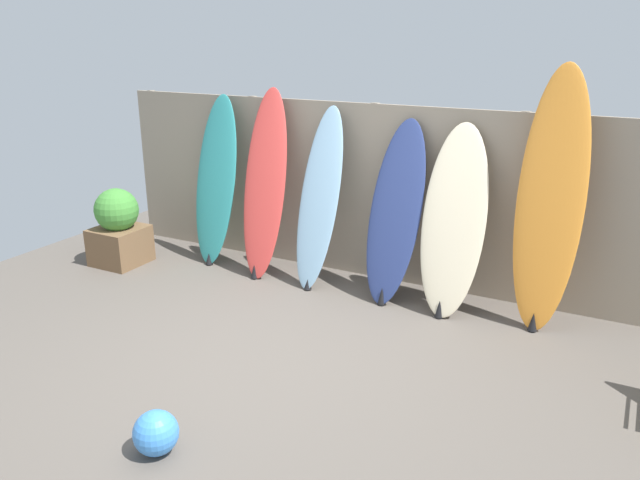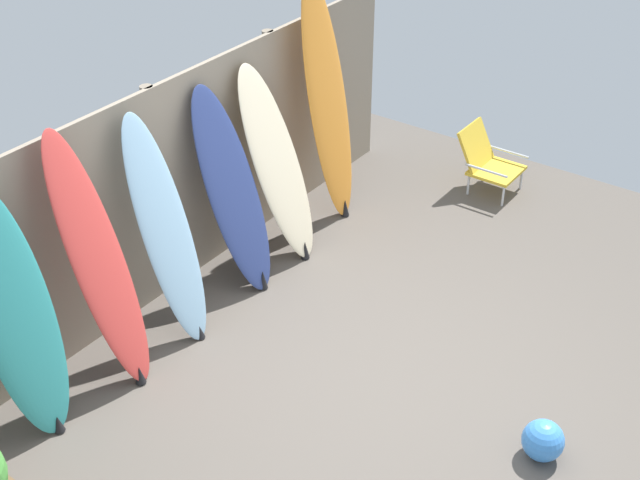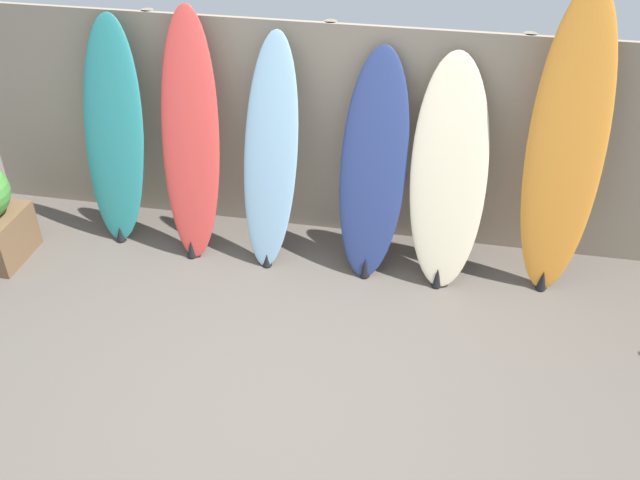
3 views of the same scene
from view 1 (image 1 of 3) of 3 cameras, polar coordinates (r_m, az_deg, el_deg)
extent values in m
plane|color=#5B544C|center=(5.08, -4.68, -10.61)|extent=(7.68, 7.68, 0.00)
cube|color=gray|center=(6.41, 4.69, 4.32)|extent=(6.08, 0.04, 1.80)
cylinder|color=gray|center=(7.98, -14.67, 6.63)|extent=(0.10, 0.10, 1.80)
cylinder|color=gray|center=(7.11, -5.95, 5.71)|extent=(0.10, 0.10, 1.80)
cylinder|color=gray|center=(6.45, 4.83, 4.39)|extent=(0.10, 0.10, 1.80)
cylinder|color=gray|center=(6.05, 17.47, 2.65)|extent=(0.10, 0.10, 1.80)
ellipsoid|color=teal|center=(6.94, -9.50, 5.39)|extent=(0.55, 0.51, 1.84)
cone|color=black|center=(7.02, -10.12, -1.69)|extent=(0.08, 0.08, 0.13)
ellipsoid|color=#D13D38|center=(6.51, -5.05, 5.14)|extent=(0.53, 0.65, 1.94)
cone|color=black|center=(6.57, -6.02, -2.87)|extent=(0.08, 0.08, 0.14)
ellipsoid|color=#8CB7D6|center=(6.21, -0.05, 3.84)|extent=(0.46, 0.62, 1.79)
cone|color=black|center=(6.26, -1.13, -4.05)|extent=(0.08, 0.08, 0.11)
ellipsoid|color=navy|center=(5.94, 6.93, 2.59)|extent=(0.54, 0.68, 1.70)
cone|color=black|center=(5.95, 5.67, -5.11)|extent=(0.08, 0.08, 0.17)
ellipsoid|color=beige|center=(5.76, 12.16, 1.81)|extent=(0.64, 0.73, 1.71)
cone|color=black|center=(5.77, 10.85, -6.18)|extent=(0.08, 0.08, 0.16)
ellipsoid|color=orange|center=(5.58, 20.35, 3.40)|extent=(0.57, 0.50, 2.25)
cone|color=black|center=(5.73, 18.89, -7.08)|extent=(0.08, 0.08, 0.16)
cube|color=brown|center=(7.28, -17.80, -0.47)|extent=(0.52, 0.53, 0.41)
sphere|color=#448E38|center=(7.16, -18.12, 2.62)|extent=(0.48, 0.48, 0.48)
sphere|color=#3F8CE5|center=(4.11, -14.78, -16.69)|extent=(0.28, 0.28, 0.28)
camera|label=2|loc=(7.01, -58.52, 26.88)|focal=50.00mm
camera|label=3|loc=(1.90, -51.22, 44.90)|focal=40.00mm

